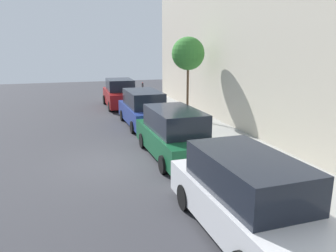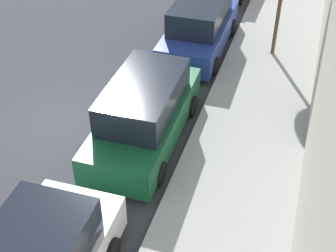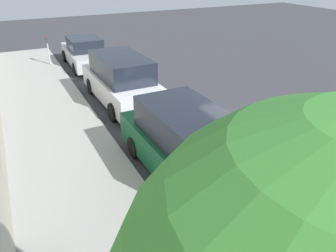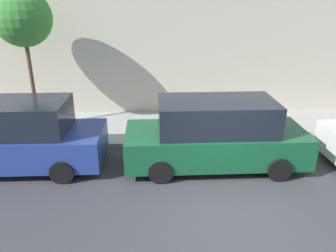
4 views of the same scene
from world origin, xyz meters
TOP-DOWN VIEW (x-y plane):
  - ground_plane at (0.00, 0.00)m, footprint 60.00×60.00m
  - sidewalk at (5.04, 0.00)m, footprint 3.09×32.00m
  - parked_minivan_third at (2.31, 0.05)m, footprint 2.02×4.93m
  - parked_minivan_fourth at (2.39, 5.59)m, footprint 2.02×4.91m

SIDE VIEW (x-z plane):
  - ground_plane at x=0.00m, z-range 0.00..0.00m
  - sidewalk at x=5.04m, z-range 0.00..0.15m
  - parked_minivan_third at x=2.31m, z-range -0.03..1.87m
  - parked_minivan_fourth at x=2.39m, z-range -0.03..1.87m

